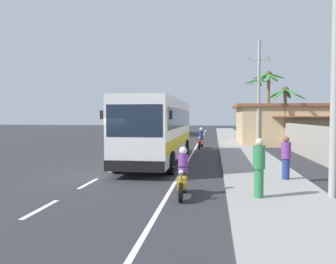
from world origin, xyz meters
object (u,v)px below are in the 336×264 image
Objects in this scene: palm_nearest at (258,96)px; utility_pole_mid at (259,93)px; utility_pole_nearest at (336,49)px; motorcycle_trailing at (183,176)px; coach_bus_far_lane at (165,120)px; coach_bus_foreground at (159,127)px; pedestrian_far_walk at (259,166)px; motorcycle_beside_bus at (201,140)px; pedestrian_midwalk at (286,157)px; palm_second at (285,103)px; roadside_building at (327,124)px; palm_third at (268,92)px; pedestrian_near_kerb at (243,131)px.

utility_pole_mid is at bearing -96.80° from palm_nearest.
utility_pole_nearest reaches higher than palm_nearest.
coach_bus_far_lane is at bearing 99.13° from motorcycle_trailing.
coach_bus_foreground is 5.93× the size of motorcycle_trailing.
coach_bus_foreground is 1.32× the size of utility_pole_nearest.
coach_bus_far_lane reaches higher than coach_bus_foreground.
pedestrian_far_walk is at bearing -9.23° from motorcycle_trailing.
motorcycle_trailing is at bearing -89.78° from motorcycle_beside_bus.
pedestrian_midwalk is 0.19× the size of utility_pole_nearest.
motorcycle_beside_bus is 0.39× the size of palm_second.
motorcycle_trailing is 0.39× the size of palm_second.
coach_bus_foreground is at bearing -103.74° from motorcycle_beside_bus.
roadside_building is (4.43, 3.85, -1.87)m from palm_second.
coach_bus_foreground is 1.73× the size of palm_third.
palm_second is (6.72, 18.02, 3.04)m from motorcycle_trailing.
coach_bus_far_lane is 5.96× the size of motorcycle_beside_bus.
roadside_building is at bearing -40.23° from coach_bus_far_lane.
roadside_building is (11.14, 21.87, 1.17)m from motorcycle_trailing.
pedestrian_midwalk is (3.83, -13.76, 0.34)m from motorcycle_beside_bus.
coach_bus_far_lane is 5.96× the size of motorcycle_trailing.
motorcycle_trailing is 0.26× the size of palm_nearest.
motorcycle_beside_bus is 8.16m from pedestrian_near_kerb.
motorcycle_beside_bus is 6.16m from utility_pole_mid.
utility_pole_mid is at bearing 55.37° from coach_bus_foreground.
motorcycle_beside_bus is 1.09× the size of pedestrian_far_walk.
motorcycle_trailing is at bearing -100.75° from palm_nearest.
utility_pole_nearest is at bearing -96.76° from palm_second.
utility_pole_nearest reaches higher than roadside_building.
coach_bus_foreground reaches higher than pedestrian_far_walk.
pedestrian_midwalk is at bearing -93.06° from utility_pole_mid.
utility_pole_mid is (0.78, -5.88, 3.44)m from pedestrian_near_kerb.
utility_pole_nearest is 18.14m from palm_second.
roadside_building reaches higher than motorcycle_trailing.
pedestrian_near_kerb is at bearing 80.92° from motorcycle_trailing.
utility_pole_nearest is at bearing -106.71° from roadside_building.
coach_bus_far_lane is at bearing 106.34° from motorcycle_beside_bus.
coach_bus_foreground is at bearing -131.93° from palm_second.
pedestrian_midwalk is at bearing 106.28° from utility_pole_nearest.
pedestrian_near_kerb is 0.11× the size of roadside_building.
palm_nearest reaches higher than pedestrian_midwalk.
palm_second is at bearing 138.94° from pedestrian_near_kerb.
palm_nearest is (6.57, 34.58, 4.48)m from motorcycle_trailing.
coach_bus_far_lane is 1.32× the size of utility_pole_nearest.
coach_bus_foreground is at bearing 50.72° from pedestrian_far_walk.
motorcycle_beside_bus is (2.05, 8.39, -1.29)m from coach_bus_foreground.
palm_second reaches higher than coach_bus_far_lane.
pedestrian_far_walk is at bearing -111.59° from roadside_building.
palm_nearest is (12.39, -1.64, 3.14)m from coach_bus_far_lane.
pedestrian_far_walk is 19.09m from palm_second.
coach_bus_foreground is at bearing -134.10° from roadside_building.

